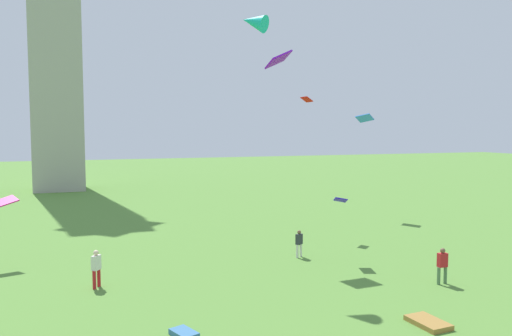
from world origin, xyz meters
name	(u,v)px	position (x,y,z in m)	size (l,w,h in m)	color
monument_obelisk	(55,7)	(-10.32, 57.08, 22.32)	(5.93, 5.93, 44.63)	#A8A399
person_0	(96,267)	(-7.74, 15.12, 1.03)	(0.49, 0.54, 1.82)	red
person_1	(299,242)	(3.69, 16.95, 0.91)	(0.48, 0.41, 1.61)	silver
person_2	(442,264)	(8.04, 9.92, 1.01)	(0.55, 0.27, 1.78)	#51754C
kite_flying_0	(365,118)	(15.18, 28.19, 8.49)	(1.42, 1.52, 0.81)	#3476F1
kite_flying_1	(307,99)	(7.62, 24.12, 9.71)	(1.02, 0.91, 0.41)	red
kite_flying_2	(279,59)	(3.21, 19.02, 11.74)	(1.63, 1.56, 1.20)	#7E0CDD
kite_flying_3	(254,22)	(0.58, 16.17, 13.21)	(1.76, 1.79, 1.28)	#14B5AA
kite_flying_4	(5,201)	(-12.26, 21.23, 3.53)	(1.49, 1.27, 0.57)	#C8177A
kite_flying_5	(341,200)	(5.53, 15.39, 3.52)	(1.00, 1.19, 0.45)	#2813D6
kite_bundle_0	(184,334)	(-5.01, 8.22, 0.10)	(1.10, 0.66, 0.20)	teal
kite_bundle_1	(428,323)	(4.02, 6.00, 0.10)	(1.63, 1.02, 0.20)	olive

